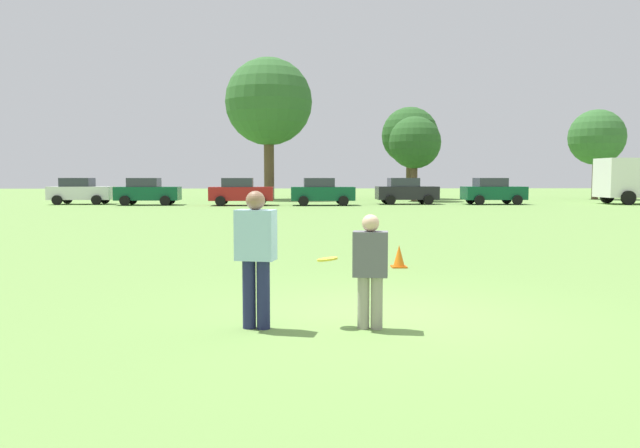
{
  "coord_description": "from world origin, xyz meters",
  "views": [
    {
      "loc": [
        -1.22,
        -8.37,
        1.93
      ],
      "look_at": [
        -0.85,
        0.95,
        1.21
      ],
      "focal_mm": 34.37,
      "sensor_mm": 36.0,
      "label": 1
    }
  ],
  "objects": [
    {
      "name": "ground_plane",
      "position": [
        0.0,
        0.0,
        0.0
      ],
      "size": [
        177.89,
        177.89,
        0.0
      ],
      "primitive_type": "plane",
      "color": "#6B9347"
    },
    {
      "name": "player_thrower",
      "position": [
        -1.72,
        -0.67,
        0.99
      ],
      "size": [
        0.54,
        0.39,
        1.75
      ],
      "color": "#1E234C",
      "rests_on": "ground"
    },
    {
      "name": "player_defender",
      "position": [
        -0.28,
        -0.74,
        0.81
      ],
      "size": [
        0.47,
        0.32,
        1.46
      ],
      "color": "gray",
      "rests_on": "ground"
    },
    {
      "name": "frisbee",
      "position": [
        -0.81,
        -0.56,
        0.87
      ],
      "size": [
        0.27,
        0.27,
        0.06
      ],
      "color": "yellow"
    },
    {
      "name": "traffic_cone",
      "position": [
        0.97,
        4.46,
        0.23
      ],
      "size": [
        0.32,
        0.32,
        0.48
      ],
      "color": "#D8590C",
      "rests_on": "ground"
    },
    {
      "name": "parked_car_near_left",
      "position": [
        -16.1,
        34.57,
        0.92
      ],
      "size": [
        4.24,
        2.29,
        1.82
      ],
      "color": "silver",
      "rests_on": "ground"
    },
    {
      "name": "parked_car_mid_left",
      "position": [
        -11.21,
        33.23,
        0.92
      ],
      "size": [
        4.24,
        2.29,
        1.82
      ],
      "color": "#0C4C2D",
      "rests_on": "ground"
    },
    {
      "name": "parked_car_center",
      "position": [
        -4.88,
        32.46,
        0.92
      ],
      "size": [
        4.24,
        2.29,
        1.82
      ],
      "color": "maroon",
      "rests_on": "ground"
    },
    {
      "name": "parked_car_mid_right",
      "position": [
        0.51,
        32.33,
        0.92
      ],
      "size": [
        4.24,
        2.29,
        1.82
      ],
      "color": "#0C4C2D",
      "rests_on": "ground"
    },
    {
      "name": "parked_car_near_right",
      "position": [
        6.43,
        33.83,
        0.92
      ],
      "size": [
        4.24,
        2.29,
        1.82
      ],
      "color": "black",
      "rests_on": "ground"
    },
    {
      "name": "parked_car_far_right",
      "position": [
        12.36,
        33.31,
        0.92
      ],
      "size": [
        4.24,
        2.29,
        1.82
      ],
      "color": "#0C4C2D",
      "rests_on": "ground"
    },
    {
      "name": "tree_west_oak",
      "position": [
        -3.44,
        42.85,
        8.03
      ],
      "size": [
        7.18,
        7.18,
        11.67
      ],
      "color": "brown",
      "rests_on": "ground"
    },
    {
      "name": "tree_west_maple",
      "position": [
        7.99,
        38.94,
        4.51
      ],
      "size": [
        4.04,
        4.04,
        6.56
      ],
      "color": "brown",
      "rests_on": "ground"
    },
    {
      "name": "tree_center_elm",
      "position": [
        8.52,
        43.88,
        5.38
      ],
      "size": [
        4.81,
        4.81,
        7.82
      ],
      "color": "brown",
      "rests_on": "ground"
    },
    {
      "name": "tree_east_birch",
      "position": [
        24.02,
        42.35,
        5.17
      ],
      "size": [
        4.63,
        4.63,
        7.52
      ],
      "color": "brown",
      "rests_on": "ground"
    }
  ]
}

